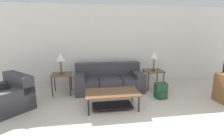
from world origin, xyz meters
The scene contains 9 objects.
wall_back centered at (0.00, 3.83, 1.30)m, with size 9.14×0.06×2.60m.
couch centered at (-0.14, 3.19, 0.30)m, with size 2.04×0.92×0.82m.
armchair centered at (-2.67, 2.30, 0.29)m, with size 1.36×1.36×0.80m.
coffee_table centered at (-0.24, 1.91, 0.31)m, with size 1.26×0.67×0.42m.
side_table_left centered at (-1.53, 3.13, 0.54)m, with size 0.57×0.55×0.60m.
side_table_right centered at (1.26, 3.13, 0.54)m, with size 0.57×0.55×0.60m.
table_lamp_left centered at (-1.53, 3.13, 1.07)m, with size 0.25×0.25×0.60m.
table_lamp_right centered at (1.26, 3.13, 1.07)m, with size 0.25×0.25×0.60m.
backpack centered at (1.18, 2.35, 0.21)m, with size 0.31×0.31×0.42m.
Camera 1 is at (-0.85, -1.90, 1.86)m, focal length 28.00 mm.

